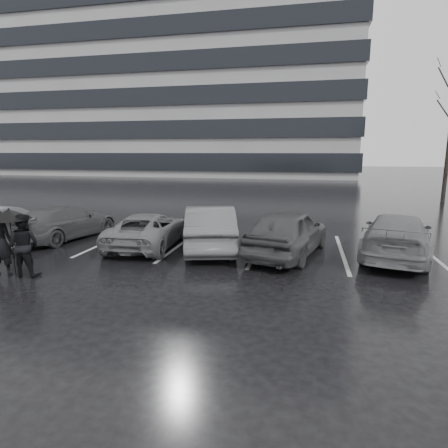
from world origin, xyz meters
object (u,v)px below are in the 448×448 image
Objects in this scene: car_west_b at (149,230)px; car_west_a at (210,227)px; pedestrian_left at (0,243)px; car_main at (288,232)px; car_west_c at (66,222)px; car_east at (397,236)px; pedestrian_right at (24,245)px; car_west_d at (4,221)px.

car_west_a is at bearing 179.43° from car_west_b.
car_west_b is 2.38× the size of pedestrian_left.
car_west_b is (-4.84, 0.08, -0.16)m from car_main.
car_main is at bearing -173.41° from car_west_c.
car_east reaches higher than car_west_b.
car_main is 4.84m from car_west_b.
car_west_a is 1.06× the size of car_west_b.
car_east is at bearing -163.20° from pedestrian_right.
pedestrian_left is at bearing 35.01° from car_east.
car_west_c is 0.93× the size of car_east.
car_east is (3.36, 0.45, -0.07)m from car_main.
car_west_c is at bearing -92.88° from pedestrian_left.
car_west_c is at bearing 10.68° from car_main.
car_west_a is 5.84m from car_west_c.
car_east is (8.19, 0.37, 0.09)m from car_west_b.
pedestrian_left is at bearing 23.93° from car_west_a.
car_west_c is 4.40m from pedestrian_left.
car_west_b is 1.17× the size of car_west_d.
car_west_c is at bearing -18.76° from car_west_a.
car_main is at bearing 21.53° from car_east.
pedestrian_right is (-6.78, -3.61, 0.09)m from car_main.
car_east is 10.92m from pedestrian_right.
car_main is 7.68m from pedestrian_right.
car_west_d is at bearing 14.11° from car_east.
car_west_d is at bearing -64.69° from pedestrian_left.
car_main is 2.46× the size of pedestrian_left.
car_west_a is 1.23× the size of car_west_d.
car_west_a reaches higher than car_west_c.
car_main is at bearing -174.27° from car_west_d.
car_west_a is at bearing -173.13° from car_west_c.
pedestrian_right is (-4.15, -3.81, 0.10)m from car_west_a.
pedestrian_left reaches higher than pedestrian_right.
pedestrian_right is at bearing 58.42° from car_west_b.
pedestrian_left is (-2.59, -3.79, 0.30)m from car_west_b.
car_west_b is 4.60m from pedestrian_left.
car_west_a is 5.99m from car_east.
car_west_d is 5.90m from pedestrian_right.
car_west_a is 2.52× the size of pedestrian_left.
car_main is 11.10m from car_west_d.
car_west_a is at bearing -157.23° from pedestrian_left.
car_west_c is at bearing -168.76° from car_west_d.
pedestrian_right is at bearing 122.28° from car_west_c.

